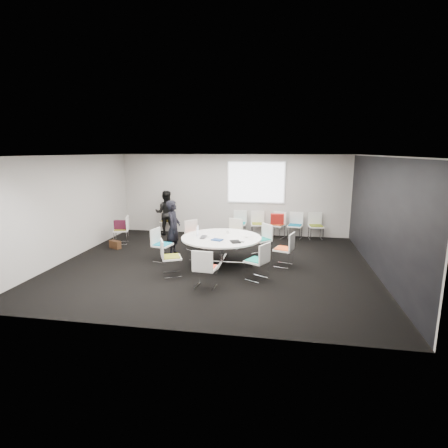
% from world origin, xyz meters
% --- Properties ---
extents(room_shell, '(8.08, 7.08, 2.88)m').
position_xyz_m(room_shell, '(0.09, 0.00, 1.40)').
color(room_shell, black).
rests_on(room_shell, ground).
extents(conference_table, '(2.07, 2.07, 0.73)m').
position_xyz_m(conference_table, '(0.19, 0.05, 0.52)').
color(conference_table, silver).
rests_on(conference_table, ground).
extents(projection_screen, '(1.90, 0.03, 1.35)m').
position_xyz_m(projection_screen, '(0.80, 3.46, 1.85)').
color(projection_screen, white).
rests_on(projection_screen, room_shell).
extents(chair_ring_a, '(0.56, 0.57, 0.88)m').
position_xyz_m(chair_ring_a, '(1.80, 0.15, 0.28)').
color(chair_ring_a, silver).
rests_on(chair_ring_a, ground).
extents(chair_ring_b, '(0.64, 0.64, 0.88)m').
position_xyz_m(chair_ring_b, '(1.18, 1.03, 0.28)').
color(chair_ring_b, silver).
rests_on(chair_ring_b, ground).
extents(chair_ring_c, '(0.58, 0.57, 0.88)m').
position_xyz_m(chair_ring_c, '(0.27, 1.64, 0.28)').
color(chair_ring_c, silver).
rests_on(chair_ring_c, ground).
extents(chair_ring_d, '(0.64, 0.64, 0.88)m').
position_xyz_m(chair_ring_d, '(-0.83, 1.26, 0.28)').
color(chair_ring_d, silver).
rests_on(chair_ring_d, ground).
extents(chair_ring_e, '(0.54, 0.55, 0.88)m').
position_xyz_m(chair_ring_e, '(-1.42, 0.05, 0.28)').
color(chair_ring_e, silver).
rests_on(chair_ring_e, ground).
extents(chair_ring_f, '(0.60, 0.61, 0.88)m').
position_xyz_m(chair_ring_f, '(-0.84, -1.00, 0.28)').
color(chair_ring_f, silver).
rests_on(chair_ring_f, ground).
extents(chair_ring_g, '(0.50, 0.49, 0.88)m').
position_xyz_m(chair_ring_g, '(0.13, -1.63, 0.28)').
color(chair_ring_g, silver).
rests_on(chair_ring_g, ground).
extents(chair_ring_h, '(0.61, 0.62, 0.88)m').
position_xyz_m(chair_ring_h, '(1.19, -0.93, 0.28)').
color(chair_ring_h, silver).
rests_on(chair_ring_h, ground).
extents(chair_back_a, '(0.46, 0.45, 0.88)m').
position_xyz_m(chair_back_a, '(0.27, 3.17, 0.28)').
color(chair_back_a, silver).
rests_on(chair_back_a, ground).
extents(chair_back_b, '(0.52, 0.51, 0.88)m').
position_xyz_m(chair_back_b, '(0.91, 3.17, 0.28)').
color(chair_back_b, silver).
rests_on(chair_back_b, ground).
extents(chair_back_c, '(0.60, 0.60, 0.88)m').
position_xyz_m(chair_back_c, '(1.57, 3.16, 0.28)').
color(chair_back_c, silver).
rests_on(chair_back_c, ground).
extents(chair_back_d, '(0.55, 0.54, 0.88)m').
position_xyz_m(chair_back_d, '(2.16, 3.14, 0.28)').
color(chair_back_d, silver).
rests_on(chair_back_d, ground).
extents(chair_back_e, '(0.51, 0.50, 0.88)m').
position_xyz_m(chair_back_e, '(2.85, 3.16, 0.28)').
color(chair_back_e, silver).
rests_on(chair_back_e, ground).
extents(chair_spare_left, '(0.56, 0.57, 0.88)m').
position_xyz_m(chair_spare_left, '(-3.30, 1.56, 0.28)').
color(chair_spare_left, silver).
rests_on(chair_spare_left, ground).
extents(chair_person_back, '(0.49, 0.48, 0.88)m').
position_xyz_m(chair_person_back, '(-2.31, 3.17, 0.28)').
color(chair_person_back, silver).
rests_on(chair_person_back, ground).
extents(person_main, '(0.41, 0.59, 1.57)m').
position_xyz_m(person_main, '(-1.29, 0.66, 0.78)').
color(person_main, black).
rests_on(person_main, ground).
extents(person_back, '(0.85, 0.72, 1.56)m').
position_xyz_m(person_back, '(-2.31, 3.00, 0.78)').
color(person_back, black).
rests_on(person_back, ground).
extents(laptop, '(0.22, 0.34, 0.03)m').
position_xyz_m(laptop, '(-0.21, -0.09, 0.74)').
color(laptop, '#333338').
rests_on(laptop, conference_table).
extents(laptop_lid, '(0.06, 0.30, 0.22)m').
position_xyz_m(laptop_lid, '(-0.45, 0.10, 0.86)').
color(laptop_lid, silver).
rests_on(laptop_lid, conference_table).
extents(notebook_black, '(0.31, 0.36, 0.02)m').
position_xyz_m(notebook_black, '(0.62, -0.40, 0.74)').
color(notebook_black, black).
rests_on(notebook_black, conference_table).
extents(tablet_folio, '(0.31, 0.28, 0.03)m').
position_xyz_m(tablet_folio, '(0.15, -0.31, 0.74)').
color(tablet_folio, navy).
rests_on(tablet_folio, conference_table).
extents(papers_right, '(0.35, 0.37, 0.00)m').
position_xyz_m(papers_right, '(0.85, 0.25, 0.73)').
color(papers_right, white).
rests_on(papers_right, conference_table).
extents(papers_front, '(0.33, 0.26, 0.00)m').
position_xyz_m(papers_front, '(0.94, 0.05, 0.73)').
color(papers_front, silver).
rests_on(papers_front, conference_table).
extents(cup, '(0.08, 0.08, 0.09)m').
position_xyz_m(cup, '(0.28, 0.45, 0.78)').
color(cup, white).
rests_on(cup, conference_table).
extents(phone, '(0.15, 0.10, 0.01)m').
position_xyz_m(phone, '(0.76, -0.37, 0.73)').
color(phone, black).
rests_on(phone, conference_table).
extents(maroon_bag, '(0.41, 0.19, 0.28)m').
position_xyz_m(maroon_bag, '(-3.32, 1.55, 0.62)').
color(maroon_bag, '#461225').
rests_on(maroon_bag, chair_spare_left).
extents(brown_bag, '(0.39, 0.28, 0.24)m').
position_xyz_m(brown_bag, '(-3.26, 0.98, 0.12)').
color(brown_bag, '#362011').
rests_on(brown_bag, ground).
extents(red_jacket, '(0.44, 0.17, 0.36)m').
position_xyz_m(red_jacket, '(1.56, 2.94, 0.70)').
color(red_jacket, '#A81914').
rests_on(red_jacket, chair_back_c).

